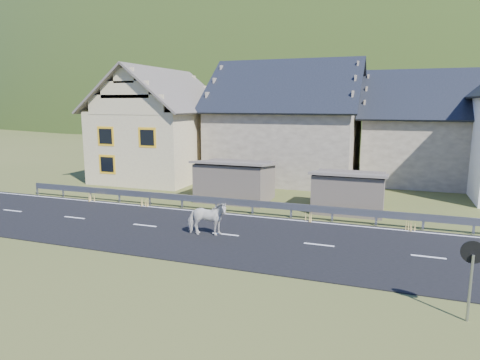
% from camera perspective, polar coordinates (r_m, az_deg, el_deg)
% --- Properties ---
extents(ground, '(160.00, 160.00, 0.00)m').
position_cam_1_polar(ground, '(18.48, -1.93, -7.38)').
color(ground, '#414D1F').
rests_on(ground, ground).
extents(road, '(60.00, 7.00, 0.04)m').
position_cam_1_polar(road, '(18.47, -1.94, -7.32)').
color(road, black).
rests_on(road, ground).
extents(lane_markings, '(60.00, 6.60, 0.01)m').
position_cam_1_polar(lane_markings, '(18.46, -1.94, -7.25)').
color(lane_markings, silver).
rests_on(lane_markings, road).
extents(guardrail, '(28.10, 0.09, 0.75)m').
position_cam_1_polar(guardrail, '(21.66, 1.68, -3.19)').
color(guardrail, '#93969B').
rests_on(guardrail, ground).
extents(shed_left, '(4.30, 3.30, 2.40)m').
position_cam_1_polar(shed_left, '(24.80, -0.67, -0.19)').
color(shed_left, '#6D6153').
rests_on(shed_left, ground).
extents(shed_right, '(3.80, 2.90, 2.20)m').
position_cam_1_polar(shed_right, '(22.90, 14.30, -1.65)').
color(shed_right, '#6D6153').
rests_on(shed_right, ground).
extents(house_cream, '(7.80, 9.80, 8.30)m').
position_cam_1_polar(house_cream, '(32.85, -10.53, 7.92)').
color(house_cream, beige).
rests_on(house_cream, ground).
extents(house_stone_a, '(10.80, 9.80, 8.90)m').
position_cam_1_polar(house_stone_a, '(32.26, 6.37, 8.48)').
color(house_stone_a, '#AFA38B').
rests_on(house_stone_a, ground).
extents(house_stone_b, '(9.80, 8.80, 8.10)m').
position_cam_1_polar(house_stone_b, '(33.46, 24.22, 7.03)').
color(house_stone_b, '#AFA38B').
rests_on(house_stone_b, ground).
extents(mountain, '(440.00, 280.00, 260.00)m').
position_cam_1_polar(mountain, '(198.01, 19.26, 2.24)').
color(mountain, '#243913').
rests_on(mountain, ground).
extents(conifer_patch, '(76.00, 50.00, 28.00)m').
position_cam_1_polar(conifer_patch, '(140.54, -6.21, 10.35)').
color(conifer_patch, black).
rests_on(conifer_patch, ground).
extents(horse, '(1.15, 1.88, 1.47)m').
position_cam_1_polar(horse, '(18.19, -4.43, -5.14)').
color(horse, beige).
rests_on(horse, road).
extents(traffic_mirror, '(0.60, 0.17, 2.15)m').
position_cam_1_polar(traffic_mirror, '(12.58, 28.55, -9.66)').
color(traffic_mirror, '#93969B').
rests_on(traffic_mirror, ground).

